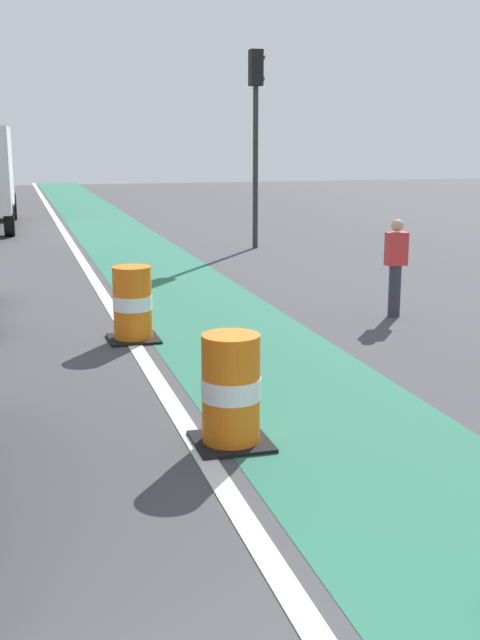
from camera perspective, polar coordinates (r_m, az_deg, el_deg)
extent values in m
cube|color=#286B51|center=(14.84, -3.65, 1.60)|extent=(2.50, 80.00, 0.01)
cube|color=silver|center=(14.60, -9.41, 1.27)|extent=(0.20, 80.00, 0.01)
cylinder|color=orange|center=(7.75, -0.64, -7.09)|extent=(0.56, 0.56, 0.42)
cylinder|color=white|center=(7.65, -0.65, -4.87)|extent=(0.57, 0.57, 0.21)
cylinder|color=orange|center=(7.56, -0.65, -2.60)|extent=(0.56, 0.56, 0.42)
cube|color=black|center=(7.83, -0.64, -8.67)|extent=(0.73, 0.73, 0.04)
cylinder|color=orange|center=(11.76, -7.63, -0.25)|extent=(0.56, 0.56, 0.42)
cylinder|color=white|center=(11.70, -7.67, 1.25)|extent=(0.57, 0.57, 0.21)
cylinder|color=orange|center=(11.64, -7.72, 2.77)|extent=(0.56, 0.56, 0.42)
cube|color=black|center=(11.82, -7.59, -1.34)|extent=(0.73, 0.73, 0.04)
cylinder|color=black|center=(30.21, -15.93, 7.79)|extent=(0.32, 0.97, 0.96)
cylinder|color=black|center=(25.18, -16.13, 6.86)|extent=(0.32, 0.97, 0.96)
cylinder|color=#2D2D2D|center=(21.44, 1.11, 10.73)|extent=(0.14, 0.14, 4.20)
cube|color=black|center=(21.49, 1.14, 17.54)|extent=(0.32, 0.32, 0.90)
sphere|color=red|center=(21.57, 1.60, 18.22)|extent=(0.16, 0.16, 0.16)
sphere|color=green|center=(21.52, 1.59, 16.84)|extent=(0.16, 0.16, 0.16)
cylinder|color=#33333D|center=(13.43, 10.96, 2.05)|extent=(0.20, 0.20, 0.86)
cube|color=red|center=(13.32, 11.09, 5.01)|extent=(0.34, 0.20, 0.54)
sphere|color=tan|center=(13.27, 11.16, 6.63)|extent=(0.20, 0.20, 0.20)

